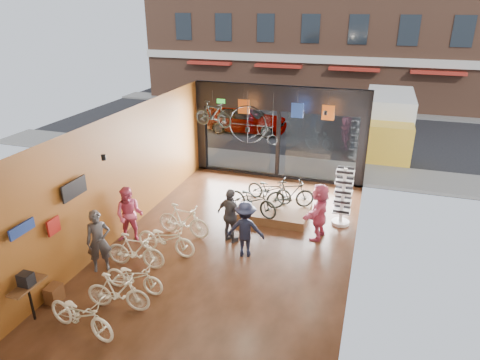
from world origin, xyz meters
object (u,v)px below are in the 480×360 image
at_px(display_platform, 273,211).
at_px(customer_1, 130,215).
at_px(street_car, 245,118).
at_px(sunglasses_rack, 343,197).
at_px(floor_bike_3, 135,251).
at_px(floor_bike_4, 166,239).
at_px(display_bike_left, 253,200).
at_px(penny_farthing, 255,127).
at_px(hung_bike, 213,114).
at_px(display_bike_mid, 290,195).
at_px(customer_3, 245,229).
at_px(floor_bike_0, 81,314).
at_px(floor_bike_5, 183,220).
at_px(customer_0, 99,241).
at_px(box_truck, 388,124).
at_px(customer_2, 231,216).
at_px(floor_bike_2, 134,276).
at_px(display_bike_right, 270,189).
at_px(customer_5, 319,211).
at_px(floor_bike_1, 118,292).

xyz_separation_m(display_platform, customer_1, (-3.70, -3.01, 0.73)).
distance_m(street_car, sunglasses_rack, 11.30).
distance_m(floor_bike_3, floor_bike_4, 0.99).
xyz_separation_m(street_car, sunglasses_rack, (6.23, -9.43, 0.18)).
xyz_separation_m(display_bike_left, sunglasses_rack, (2.81, 0.71, 0.18)).
xyz_separation_m(penny_farthing, hung_bike, (-1.56, -0.28, 0.43)).
xyz_separation_m(display_bike_mid, customer_3, (-0.72, -2.81, 0.04)).
relative_size(floor_bike_4, sunglasses_rack, 0.94).
xyz_separation_m(floor_bike_0, floor_bike_4, (0.28, 3.48, 0.00)).
bearing_deg(penny_farthing, display_platform, -57.83).
bearing_deg(display_platform, display_bike_mid, 12.84).
relative_size(display_platform, display_bike_mid, 1.47).
height_order(floor_bike_5, customer_0, customer_0).
height_order(floor_bike_0, display_bike_mid, display_bike_mid).
relative_size(box_truck, customer_0, 3.79).
distance_m(customer_1, customer_2, 3.02).
height_order(display_platform, customer_2, customer_2).
xyz_separation_m(floor_bike_0, display_platform, (2.66, 6.78, -0.33)).
bearing_deg(hung_bike, box_truck, -30.90).
height_order(floor_bike_2, hung_bike, hung_bike).
bearing_deg(floor_bike_2, display_bike_mid, -28.19).
relative_size(display_bike_right, penny_farthing, 0.93).
distance_m(floor_bike_4, sunglasses_rack, 5.75).
bearing_deg(customer_5, display_platform, -112.35).
relative_size(floor_bike_4, customer_5, 1.03).
distance_m(box_truck, floor_bike_2, 14.88).
relative_size(floor_bike_1, floor_bike_2, 0.99).
distance_m(display_bike_left, display_bike_mid, 1.34).
distance_m(floor_bike_4, penny_farthing, 5.76).
distance_m(display_bike_left, sunglasses_rack, 2.90).
xyz_separation_m(sunglasses_rack, hung_bike, (-5.06, 1.63, 1.95)).
distance_m(display_platform, display_bike_left, 1.07).
bearing_deg(display_bike_right, hung_bike, 76.88).
height_order(display_platform, display_bike_left, display_bike_left).
bearing_deg(display_bike_right, box_truck, -12.59).
xyz_separation_m(display_bike_left, penny_farthing, (-0.69, 2.62, 1.70)).
xyz_separation_m(floor_bike_5, customer_2, (1.51, 0.12, 0.34)).
xyz_separation_m(display_bike_left, customer_3, (0.38, -2.04, 0.04)).
height_order(floor_bike_2, display_bike_mid, display_bike_mid).
bearing_deg(street_car, penny_farthing, -160.02).
bearing_deg(display_bike_mid, customer_5, -160.70).
relative_size(street_car, customer_3, 2.82).
relative_size(display_platform, customer_2, 1.40).
distance_m(floor_bike_0, floor_bike_2, 1.69).
relative_size(floor_bike_4, display_bike_right, 1.08).
relative_size(display_bike_left, display_bike_right, 1.12).
distance_m(floor_bike_3, customer_0, 1.00).
height_order(floor_bike_5, penny_farthing, penny_farthing).
distance_m(customer_2, penny_farthing, 4.39).
distance_m(penny_farthing, hung_bike, 1.64).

